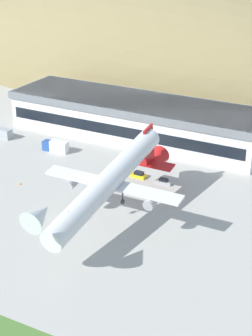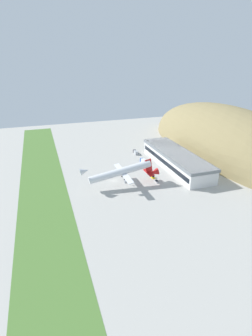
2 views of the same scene
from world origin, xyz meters
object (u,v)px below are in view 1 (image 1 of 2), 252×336
cargo_airplane (109,182)px  service_car_1 (138,175)px  service_car_0 (164,182)px  box_truck (0,133)px  terminal_building (136,116)px  fuel_truck (56,146)px  traffic_cone_0 (20,183)px

cargo_airplane → service_car_1: (-5.74, 24.81, -9.79)m
service_car_0 → box_truck: 58.30m
terminal_building → service_car_0: (21.41, -26.00, -6.00)m
cargo_airplane → service_car_0: bearing=85.9°
cargo_airplane → service_car_0: size_ratio=13.68×
service_car_1 → fuel_truck: bearing=171.2°
service_car_0 → traffic_cone_0: size_ratio=6.73×
box_truck → cargo_airplane: bearing=-28.5°
cargo_airplane → service_car_1: 27.29m
fuel_truck → box_truck: 21.65m
service_car_0 → service_car_1: bearing=177.1°
box_truck → traffic_cone_0: size_ratio=14.96×
terminal_building → traffic_cone_0: terminal_building is taller
service_car_1 → traffic_cone_0: bearing=-143.7°
box_truck → service_car_1: bearing=-6.4°
service_car_0 → traffic_cone_0: bearing=-151.2°
service_car_0 → box_truck: box_truck is taller
cargo_airplane → traffic_cone_0: 32.49m
service_car_1 → terminal_building: bearing=118.5°
service_car_1 → fuel_truck: size_ratio=0.52×
fuel_truck → traffic_cone_0: size_ratio=13.72×
cargo_airplane → traffic_cone_0: bearing=167.0°
cargo_airplane → service_car_1: cargo_airplane is taller
terminal_building → cargo_airplane: 54.26m
cargo_airplane → box_truck: cargo_airplane is taller
service_car_1 → service_car_0: bearing=-2.9°
cargo_airplane → box_truck: size_ratio=6.16×
traffic_cone_0 → cargo_airplane: bearing=-13.0°
service_car_1 → traffic_cone_0: size_ratio=7.15×
service_car_0 → traffic_cone_0: 36.30m
terminal_building → box_truck: size_ratio=9.11×
service_car_1 → fuel_truck: 29.22m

